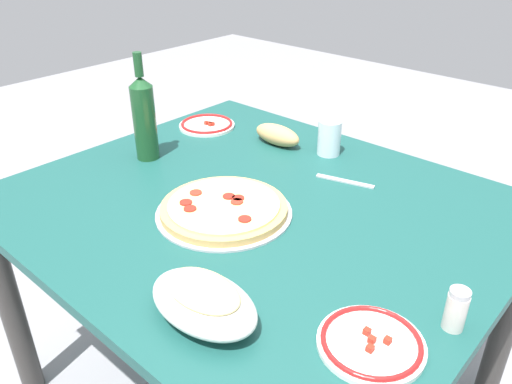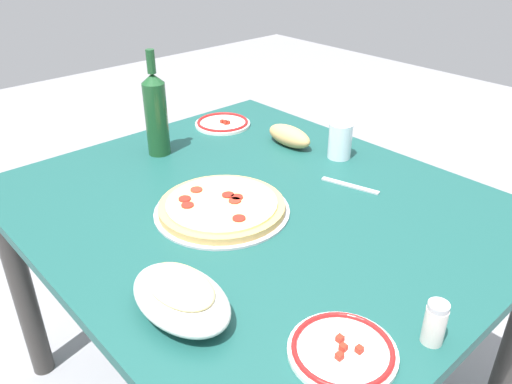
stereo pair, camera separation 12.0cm
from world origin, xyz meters
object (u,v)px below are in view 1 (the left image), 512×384
at_px(bread_loaf, 277,135).
at_px(wine_bottle, 144,117).
at_px(pepperoni_pizza, 224,209).
at_px(side_plate_far, 207,125).
at_px(side_plate_near, 371,343).
at_px(water_glass, 329,138).
at_px(dining_table, 256,235).
at_px(spice_shaker, 456,309).
at_px(baked_pasta_dish, 203,300).

bearing_deg(bread_loaf, wine_bottle, -123.83).
relative_size(pepperoni_pizza, side_plate_far, 1.76).
bearing_deg(bread_loaf, side_plate_far, -169.92).
height_order(pepperoni_pizza, side_plate_near, pepperoni_pizza).
height_order(water_glass, side_plate_near, water_glass).
bearing_deg(dining_table, wine_bottle, -177.68).
bearing_deg(wine_bottle, dining_table, 2.32).
bearing_deg(pepperoni_pizza, bread_loaf, 112.90).
distance_m(water_glass, spice_shaker, 0.79).
bearing_deg(wine_bottle, pepperoni_pizza, -11.03).
xyz_separation_m(side_plate_near, side_plate_far, (-0.99, 0.53, -0.00)).
height_order(side_plate_near, bread_loaf, bread_loaf).
xyz_separation_m(bread_loaf, spice_shaker, (0.79, -0.44, 0.01)).
bearing_deg(side_plate_far, side_plate_near, -28.20).
height_order(baked_pasta_dish, spice_shaker, spice_shaker).
distance_m(dining_table, baked_pasta_dish, 0.47).
relative_size(wine_bottle, water_glass, 2.95).
relative_size(dining_table, wine_bottle, 3.87).
xyz_separation_m(wine_bottle, side_plate_far, (-0.05, 0.30, -0.13)).
xyz_separation_m(side_plate_far, spice_shaker, (1.07, -0.39, 0.03)).
xyz_separation_m(side_plate_near, spice_shaker, (0.09, 0.14, 0.03)).
xyz_separation_m(wine_bottle, side_plate_near, (0.93, -0.23, -0.13)).
bearing_deg(wine_bottle, side_plate_near, -13.74).
height_order(wine_bottle, side_plate_near, wine_bottle).
distance_m(wine_bottle, side_plate_far, 0.33).
bearing_deg(pepperoni_pizza, dining_table, 77.88).
xyz_separation_m(wine_bottle, water_glass, (0.41, 0.40, -0.08)).
height_order(dining_table, pepperoni_pizza, pepperoni_pizza).
bearing_deg(baked_pasta_dish, pepperoni_pizza, 129.36).
xyz_separation_m(dining_table, bread_loaf, (-0.20, 0.33, 0.14)).
bearing_deg(dining_table, pepperoni_pizza, -102.12).
distance_m(water_glass, bread_loaf, 0.18).
relative_size(baked_pasta_dish, side_plate_far, 1.21).
bearing_deg(baked_pasta_dish, water_glass, 108.07).
distance_m(dining_table, wine_bottle, 0.50).
bearing_deg(bread_loaf, pepperoni_pizza, -67.10).
xyz_separation_m(pepperoni_pizza, side_plate_far, (-0.47, 0.38, -0.01)).
xyz_separation_m(dining_table, baked_pasta_dish, (0.22, -0.39, 0.15)).
height_order(wine_bottle, side_plate_far, wine_bottle).
bearing_deg(bread_loaf, dining_table, -58.53).
distance_m(baked_pasta_dish, spice_shaker, 0.47).
relative_size(dining_table, spice_shaker, 14.65).
bearing_deg(side_plate_far, bread_loaf, 10.08).
bearing_deg(wine_bottle, baked_pasta_dish, -29.66).
distance_m(wine_bottle, bread_loaf, 0.43).
bearing_deg(side_plate_near, water_glass, 130.08).
xyz_separation_m(baked_pasta_dish, side_plate_far, (-0.71, 0.67, -0.03)).
distance_m(baked_pasta_dish, water_glass, 0.82).
bearing_deg(side_plate_near, pepperoni_pizza, 164.12).
bearing_deg(side_plate_near, bread_loaf, 140.38).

